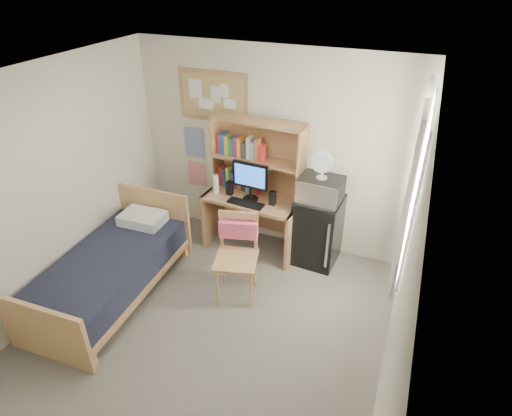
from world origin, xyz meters
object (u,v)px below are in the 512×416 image
at_px(monitor, 250,182).
at_px(speaker_right, 272,198).
at_px(microwave, 321,189).
at_px(desk_fan, 323,166).
at_px(speaker_left, 230,188).
at_px(desk_chair, 236,259).
at_px(bed, 111,275).
at_px(bulletin_board, 213,96).
at_px(desk, 253,222).
at_px(mini_fridge, 318,230).

height_order(monitor, speaker_right, monitor).
height_order(microwave, desk_fan, desk_fan).
bearing_deg(microwave, speaker_left, -173.62).
height_order(desk_chair, bed, desk_chair).
bearing_deg(bulletin_board, desk_fan, -10.77).
relative_size(speaker_left, microwave, 0.36).
bearing_deg(microwave, monitor, -171.32).
distance_m(bulletin_board, desk_chair, 2.08).
relative_size(speaker_left, speaker_right, 1.02).
bearing_deg(bed, bulletin_board, 72.46).
height_order(bulletin_board, speaker_left, bulletin_board).
relative_size(desk, bed, 0.63).
height_order(mini_fridge, microwave, microwave).
xyz_separation_m(desk, mini_fridge, (0.87, 0.04, 0.07)).
bearing_deg(microwave, desk_fan, 0.00).
bearing_deg(mini_fridge, desk, -173.93).
height_order(desk, mini_fridge, mini_fridge).
bearing_deg(monitor, speaker_right, -0.00).
xyz_separation_m(desk_chair, microwave, (0.67, 0.98, 0.54)).
distance_m(monitor, speaker_right, 0.34).
bearing_deg(desk_fan, monitor, -171.32).
distance_m(desk, mini_fridge, 0.87).
bearing_deg(desk_chair, microwave, 40.71).
xyz_separation_m(desk_chair, speaker_right, (0.10, 0.88, 0.35)).
relative_size(desk, mini_fridge, 1.36).
relative_size(desk_chair, desk_fan, 3.23).
bearing_deg(speaker_right, bed, -132.25).
xyz_separation_m(monitor, speaker_left, (-0.30, 0.02, -0.16)).
bearing_deg(desk_chair, mini_fridge, 41.20).
height_order(monitor, speaker_left, monitor).
bearing_deg(desk_chair, desk_fan, 40.71).
distance_m(bed, desk_fan, 2.75).
bearing_deg(bed, speaker_left, 57.37).
bearing_deg(desk, bed, -124.27).
relative_size(bed, desk_fan, 6.18).
height_order(speaker_right, microwave, microwave).
bearing_deg(bed, desk, 50.07).
bearing_deg(desk_fan, speaker_right, -166.69).
distance_m(desk, speaker_right, 0.57).
distance_m(bed, speaker_left, 1.79).
xyz_separation_m(desk_chair, mini_fridge, (0.67, 1.00, -0.06)).
bearing_deg(desk, desk_chair, -74.98).
distance_m(bed, monitor, 1.99).
bearing_deg(speaker_right, desk_chair, -93.01).
relative_size(bulletin_board, desk_chair, 0.92).
bearing_deg(speaker_left, speaker_right, -0.00).
distance_m(desk, desk_fan, 1.30).
relative_size(bed, microwave, 3.88).
bearing_deg(mini_fridge, bulletin_board, 173.25).
bearing_deg(desk_fan, microwave, 0.00).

